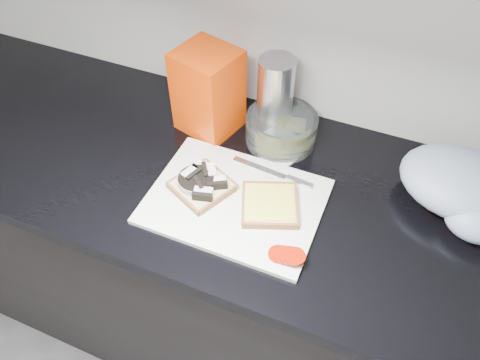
{
  "coord_description": "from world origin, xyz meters",
  "views": [
    {
      "loc": [
        0.16,
        0.48,
        1.75
      ],
      "look_at": [
        -0.12,
        1.15,
        0.95
      ],
      "focal_mm": 35.0,
      "sensor_mm": 36.0,
      "label": 1
    }
  ],
  "objects_px": {
    "glass_bowl": "(281,129)",
    "steel_canister": "(275,97)",
    "bread_bag": "(208,91)",
    "cutting_board": "(235,201)"
  },
  "relations": [
    {
      "from": "cutting_board",
      "to": "glass_bowl",
      "type": "height_order",
      "value": "glass_bowl"
    },
    {
      "from": "cutting_board",
      "to": "steel_canister",
      "type": "relative_size",
      "value": 1.81
    },
    {
      "from": "cutting_board",
      "to": "steel_canister",
      "type": "height_order",
      "value": "steel_canister"
    },
    {
      "from": "cutting_board",
      "to": "glass_bowl",
      "type": "distance_m",
      "value": 0.25
    },
    {
      "from": "glass_bowl",
      "to": "steel_canister",
      "type": "distance_m",
      "value": 0.08
    },
    {
      "from": "cutting_board",
      "to": "bread_bag",
      "type": "bearing_deg",
      "value": 126.97
    },
    {
      "from": "glass_bowl",
      "to": "bread_bag",
      "type": "relative_size",
      "value": 0.81
    },
    {
      "from": "glass_bowl",
      "to": "steel_canister",
      "type": "height_order",
      "value": "steel_canister"
    },
    {
      "from": "bread_bag",
      "to": "steel_canister",
      "type": "height_order",
      "value": "bread_bag"
    },
    {
      "from": "bread_bag",
      "to": "steel_canister",
      "type": "distance_m",
      "value": 0.17
    }
  ]
}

